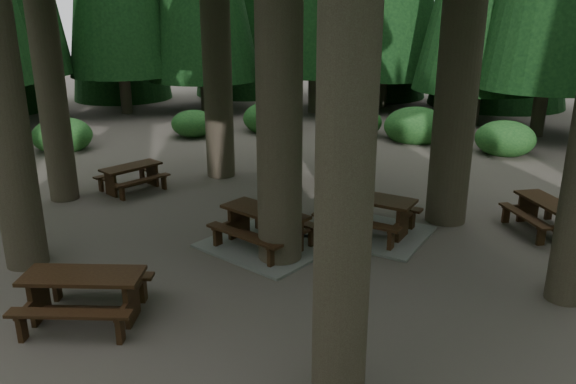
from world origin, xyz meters
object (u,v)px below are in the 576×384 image
Objects in this scene: picnic_table_e at (84,289)px; picnic_table_a at (265,235)px; picnic_table_c at (368,220)px; picnic_table_d at (547,211)px; picnic_table_b at (132,174)px.

picnic_table_a is at bearing 47.86° from picnic_table_e.
picnic_table_c reaches higher than picnic_table_e.
picnic_table_d is (2.95, 2.52, 0.17)m from picnic_table_c.
picnic_table_b is at bearing -176.27° from picnic_table_c.
picnic_table_a is 2.31m from picnic_table_c.
picnic_table_b is 6.59m from picnic_table_e.
picnic_table_d is 0.89× the size of picnic_table_e.
picnic_table_d is at bearing -63.13° from picnic_table_b.
picnic_table_e is at bearing -127.90° from picnic_table_b.
picnic_table_e is (-4.49, -8.34, 0.06)m from picnic_table_d.
picnic_table_a is 1.45× the size of picnic_table_b.
picnic_table_b is 0.80× the size of picnic_table_d.
picnic_table_a is 0.88× the size of picnic_table_c.
picnic_table_a reaches higher than picnic_table_b.
picnic_table_a is 3.87m from picnic_table_e.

